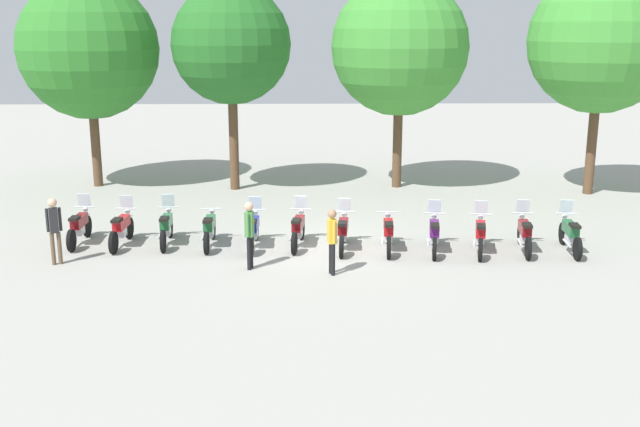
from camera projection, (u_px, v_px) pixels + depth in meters
The scene contains 20 objects.
ground_plane at pixel (320, 248), 21.50m from camera, with size 80.00×80.00×0.00m, color #9E9B93.
motorcycle_0 at pixel (79, 226), 21.86m from camera, with size 0.62×2.19×1.37m.
motorcycle_1 at pixel (122, 228), 21.66m from camera, with size 0.62×2.19×1.37m.
motorcycle_2 at pixel (166, 227), 21.79m from camera, with size 0.62×2.19×1.37m.
motorcycle_3 at pixel (210, 229), 21.62m from camera, with size 0.62×2.19×0.99m.
motorcycle_4 at pixel (254, 230), 21.51m from camera, with size 0.62×2.19×1.37m.
motorcycle_5 at pixel (298, 229), 21.59m from camera, with size 0.67×2.18×1.37m.
motorcycle_6 at pixel (343, 232), 21.29m from camera, with size 0.63×2.19×1.37m.
motorcycle_7 at pixel (388, 233), 21.21m from camera, with size 0.62×2.19×0.99m.
motorcycle_8 at pixel (434, 234), 21.09m from camera, with size 0.68×2.18×1.37m.
motorcycle_9 at pixel (480, 234), 21.00m from camera, with size 0.76×2.16×1.37m.
motorcycle_10 at pixel (524, 233), 21.12m from camera, with size 0.68×2.18×1.37m.
motorcycle_11 at pixel (570, 234), 21.08m from camera, with size 0.62×2.19×1.37m.
person_0 at pixel (332, 237), 19.02m from camera, with size 0.28×0.41×1.72m.
person_1 at pixel (249, 229), 19.43m from camera, with size 0.29×0.41×1.81m.
person_2 at pixel (54, 225), 19.80m from camera, with size 0.40×0.31×1.82m.
tree_0 at pixel (89, 49), 28.49m from camera, with size 5.33×5.33×7.99m.
tree_1 at pixel (231, 45), 27.86m from camera, with size 4.47×4.47×7.75m.
tree_2 at pixel (400, 47), 28.29m from camera, with size 5.21×5.21×8.02m.
tree_3 at pixel (601, 41), 27.04m from camera, with size 5.23×5.23×8.27m.
Camera 1 is at (-0.46, -20.59, 6.26)m, focal length 42.04 mm.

